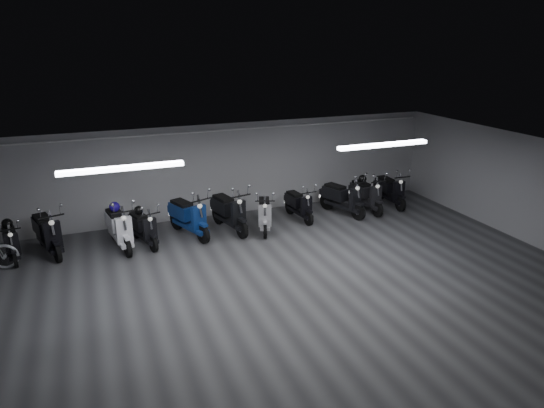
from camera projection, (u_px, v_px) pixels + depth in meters
name	position (u px, v px, depth m)	size (l,w,h in m)	color
floor	(282.00, 289.00, 10.41)	(14.00, 10.00, 0.01)	#3C3C3F
ceiling	(283.00, 163.00, 9.49)	(14.00, 10.00, 0.01)	slate
back_wall	(219.00, 171.00, 14.36)	(14.00, 0.01, 2.80)	#A0A0A3
front_wall	(449.00, 380.00, 5.54)	(14.00, 0.01, 2.80)	#A0A0A3
right_wall	(533.00, 192.00, 12.36)	(0.01, 10.00, 2.80)	#A0A0A3
fluor_strip_left	(122.00, 168.00, 9.36)	(2.40, 0.18, 0.08)	white
fluor_strip_right	(383.00, 145.00, 11.43)	(2.40, 0.18, 0.08)	white
conduit	(218.00, 131.00, 13.89)	(0.05, 0.05, 13.60)	white
scooter_0	(10.00, 237.00, 11.61)	(0.53, 1.59, 1.18)	black
scooter_1	(46.00, 227.00, 11.88)	(0.65, 1.96, 1.46)	black
scooter_2	(119.00, 221.00, 12.21)	(0.65, 1.96, 1.46)	white
scooter_3	(143.00, 222.00, 12.43)	(0.56, 1.69, 1.26)	black
scooter_4	(188.00, 210.00, 12.96)	(0.66, 1.99, 1.48)	navy
scooter_5	(229.00, 206.00, 13.32)	(0.67, 2.00, 1.49)	black
scooter_6	(264.00, 208.00, 13.41)	(0.58, 1.75, 1.30)	#B0B0B4
scooter_7	(299.00, 200.00, 14.21)	(0.55, 1.65, 1.23)	black
scooter_8	(343.00, 193.00, 14.57)	(0.64, 1.91, 1.42)	black
scooter_9	(367.00, 190.00, 14.92)	(0.62, 1.85, 1.38)	black
scooter_10	(391.00, 185.00, 15.41)	(0.61, 1.84, 1.37)	black
helmet_0	(7.00, 224.00, 11.70)	(0.26, 0.26, 0.26)	black
helmet_1	(363.00, 179.00, 15.04)	(0.25, 0.25, 0.25)	black
helmet_2	(139.00, 210.00, 12.52)	(0.23, 0.23, 0.23)	black
helmet_3	(114.00, 207.00, 12.33)	(0.27, 0.27, 0.27)	#1C0B81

